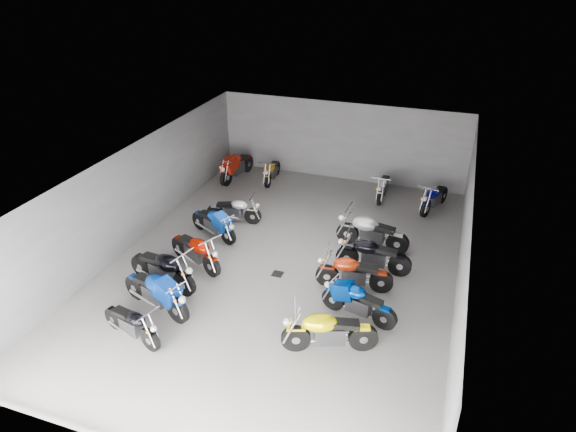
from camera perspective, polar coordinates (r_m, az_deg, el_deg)
name	(u,v)px	position (r m, az deg, el deg)	size (l,w,h in m)	color
ground	(283,265)	(15.62, -0.54, -5.50)	(14.00, 14.00, 0.00)	gray
wall_back	(341,141)	(20.97, 5.93, 8.26)	(10.00, 0.10, 3.20)	slate
wall_left	(134,194)	(16.97, -16.69, 2.31)	(0.10, 14.00, 3.20)	slate
wall_right	(464,248)	(14.14, 18.93, -3.43)	(0.10, 14.00, 3.20)	slate
ceiling	(283,167)	(14.11, -0.59, 5.49)	(10.00, 14.00, 0.04)	black
drain_grate	(278,274)	(15.23, -1.17, -6.45)	(0.32, 0.32, 0.01)	black
motorcycle_left_a	(132,324)	(13.26, -16.97, -11.36)	(1.91, 0.70, 0.86)	black
motorcycle_left_b	(156,292)	(13.96, -14.43, -8.20)	(2.31, 0.89, 1.05)	black
motorcycle_left_c	(163,269)	(14.85, -13.74, -5.74)	(2.34, 0.73, 1.04)	black
motorcycle_left_d	(196,251)	(15.55, -10.23, -3.82)	(2.09, 1.08, 0.98)	black
motorcycle_left_e	(214,223)	(17.03, -8.25, -0.78)	(1.98, 0.99, 0.93)	black
motorcycle_left_f	(234,210)	(17.85, -5.98, 0.66)	(1.96, 0.48, 0.86)	black
motorcycle_right_b	(329,331)	(12.39, 4.53, -12.67)	(2.22, 0.94, 1.01)	black
motorcycle_right_c	(358,302)	(13.43, 7.76, -9.46)	(2.07, 0.65, 0.92)	black
motorcycle_right_d	(353,273)	(14.47, 7.26, -6.29)	(2.17, 0.51, 0.96)	black
motorcycle_right_e	(373,255)	(15.29, 9.38, -4.33)	(2.24, 0.45, 0.99)	black
motorcycle_right_f	(372,232)	(16.41, 9.27, -1.80)	(2.35, 0.50, 1.03)	black
motorcycle_back_a	(236,166)	(21.26, -5.76, 5.54)	(0.56, 2.34, 1.03)	black
motorcycle_back_b	(272,171)	(20.96, -1.78, 5.03)	(0.41, 1.91, 0.84)	black
motorcycle_back_e	(383,186)	(19.88, 10.55, 3.25)	(0.37, 1.93, 0.85)	black
motorcycle_back_f	(434,198)	(19.34, 15.95, 1.98)	(0.82, 1.99, 0.91)	black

